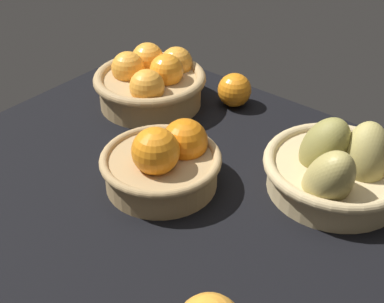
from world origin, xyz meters
TOP-DOWN VIEW (x-y plane):
  - market_tray at (0.00, 0.00)cm, footprint 84.00×72.00cm
  - basket_near_left_pears at (-23.71, -13.57)cm, footprint 24.41×24.41cm
  - basket_center at (-0.36, 2.67)cm, footprint 20.46×20.46cm
  - basket_near_right at (20.38, -16.48)cm, footprint 23.45×23.45cm
  - loose_orange_back_gap at (6.25, -26.79)cm, footprint 7.08×7.08cm

SIDE VIEW (x-z plane):
  - market_tray at x=0.00cm, z-range 0.00..3.00cm
  - loose_orange_back_gap at x=6.25cm, z-range 3.00..10.08cm
  - basket_center at x=-0.36cm, z-range 1.39..13.43cm
  - basket_near_left_pears at x=-23.71cm, z-range -0.04..15.28cm
  - basket_near_right at x=20.38cm, z-range 2.26..13.67cm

